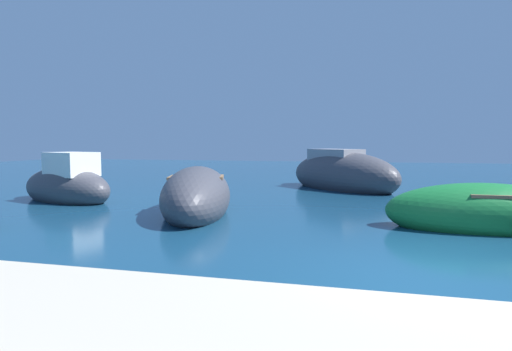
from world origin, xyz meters
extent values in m
plane|color=navy|center=(0.00, 0.00, 0.00)|extent=(80.00, 80.00, 0.00)
ellipsoid|color=#3F3F47|center=(-11.72, 6.41, 0.45)|extent=(4.83, 3.16, 1.65)
cube|color=white|center=(-11.38, 6.30, 1.39)|extent=(2.06, 1.75, 0.89)
ellipsoid|color=#3F3F47|center=(-1.68, 12.85, 0.62)|extent=(6.33, 6.19, 2.26)
cube|color=gray|center=(-2.05, 13.20, 1.59)|extent=(2.81, 2.77, 0.57)
ellipsoid|color=#197233|center=(2.00, 4.40, 0.42)|extent=(4.77, 1.72, 1.53)
cube|color=brown|center=(2.00, 4.40, 0.92)|extent=(0.96, 1.37, 0.08)
ellipsoid|color=#3F3F47|center=(-5.96, 5.07, 0.51)|extent=(3.54, 5.90, 1.87)
cube|color=brown|center=(-5.96, 5.07, 1.12)|extent=(1.91, 1.53, 0.08)
camera|label=1|loc=(-1.23, -6.72, 2.20)|focal=28.50mm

